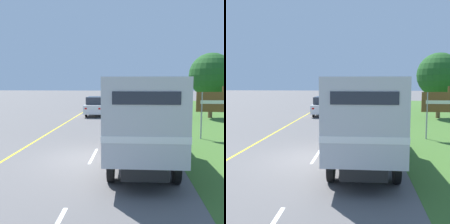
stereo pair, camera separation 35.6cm
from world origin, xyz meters
The scene contains 13 objects.
ground_plane centered at (0.00, 0.00, 0.00)m, with size 200.00×200.00×0.00m, color #5B5959.
edge_line_yellow centered at (-3.70, 11.30, 0.00)m, with size 0.12×56.20×0.01m, color yellow.
centre_dash_near centered at (0.00, 0.46, 0.00)m, with size 0.12×2.60×0.01m, color white.
centre_dash_mid_a centered at (0.00, 7.06, 0.00)m, with size 0.12×2.60×0.01m, color white.
centre_dash_mid_b centered at (0.00, 13.66, 0.00)m, with size 0.12×2.60×0.01m, color white.
centre_dash_far centered at (0.00, 20.26, 0.00)m, with size 0.12×2.60×0.01m, color white.
centre_dash_farthest centered at (0.00, 26.86, 0.00)m, with size 0.12×2.60×0.01m, color white.
horse_trailer_truck centered at (2.11, -0.26, 1.95)m, with size 2.52×8.33×3.45m.
lead_car_white centered at (-1.90, 15.79, 0.95)m, with size 1.80×4.50×1.88m.
lead_car_black_ahead centered at (1.83, 26.42, 1.04)m, with size 1.80×4.55×2.09m.
highway_sign centered at (6.55, 4.74, 2.04)m, with size 2.14×0.09×3.08m.
roadside_tree_mid centered at (9.01, 14.88, 3.95)m, with size 4.08×4.08×6.00m.
roadside_tree_far centered at (10.47, 23.56, 3.79)m, with size 3.16×3.16×5.38m.
Camera 2 is at (2.08, -11.78, 3.30)m, focal length 45.00 mm.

